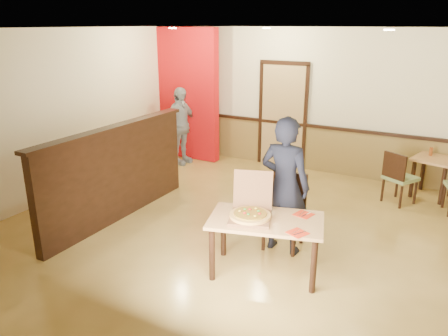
# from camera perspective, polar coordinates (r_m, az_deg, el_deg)

# --- Properties ---
(floor) EXTENTS (7.00, 7.00, 0.00)m
(floor) POSITION_cam_1_polar(r_m,az_deg,el_deg) (6.12, 2.22, -9.51)
(floor) COLOR tan
(floor) RESTS_ON ground
(ceiling) EXTENTS (7.00, 7.00, 0.00)m
(ceiling) POSITION_cam_1_polar(r_m,az_deg,el_deg) (5.41, 2.60, 17.71)
(ceiling) COLOR black
(ceiling) RESTS_ON wall_back
(wall_back) EXTENTS (7.00, 0.00, 7.00)m
(wall_back) POSITION_cam_1_polar(r_m,az_deg,el_deg) (8.81, 12.77, 8.39)
(wall_back) COLOR #FAEDC3
(wall_back) RESTS_ON floor
(wall_left) EXTENTS (0.00, 7.00, 7.00)m
(wall_left) POSITION_cam_1_polar(r_m,az_deg,el_deg) (7.78, -21.47, 6.29)
(wall_left) COLOR #FAEDC3
(wall_left) RESTS_ON floor
(wainscot_back) EXTENTS (7.00, 0.04, 0.90)m
(wainscot_back) POSITION_cam_1_polar(r_m,az_deg,el_deg) (8.99, 12.29, 2.40)
(wainscot_back) COLOR olive
(wainscot_back) RESTS_ON floor
(chair_rail_back) EXTENTS (7.00, 0.06, 0.06)m
(chair_rail_back) POSITION_cam_1_polar(r_m,az_deg,el_deg) (8.85, 12.46, 5.29)
(chair_rail_back) COLOR black
(chair_rail_back) RESTS_ON wall_back
(back_door) EXTENTS (0.90, 0.06, 2.10)m
(back_door) POSITION_cam_1_polar(r_m,az_deg,el_deg) (9.08, 7.68, 6.73)
(back_door) COLOR tan
(back_door) RESTS_ON wall_back
(booth_partition) EXTENTS (0.20, 3.10, 1.44)m
(booth_partition) POSITION_cam_1_polar(r_m,az_deg,el_deg) (6.75, -13.84, -0.53)
(booth_partition) COLOR black
(booth_partition) RESTS_ON floor
(red_accent_panel) EXTENTS (1.60, 0.20, 2.78)m
(red_accent_panel) POSITION_cam_1_polar(r_m,az_deg,el_deg) (9.58, -5.19, 9.55)
(red_accent_panel) COLOR #BB0D11
(red_accent_panel) RESTS_ON floor
(spot_a) EXTENTS (0.14, 0.14, 0.02)m
(spot_a) POSITION_cam_1_polar(r_m,az_deg,el_deg) (8.14, -6.74, 17.70)
(spot_a) COLOR #FFDFB2
(spot_a) RESTS_ON ceiling
(spot_b) EXTENTS (0.14, 0.14, 0.02)m
(spot_b) POSITION_cam_1_polar(r_m,az_deg,el_deg) (8.01, 5.58, 17.73)
(spot_b) COLOR #FFDFB2
(spot_b) RESTS_ON ceiling
(spot_c) EXTENTS (0.14, 0.14, 0.02)m
(spot_c) POSITION_cam_1_polar(r_m,az_deg,el_deg) (6.42, 20.77, 16.53)
(spot_c) COLOR #FFDFB2
(spot_c) RESTS_ON ceiling
(main_table) EXTENTS (1.47, 1.08, 0.70)m
(main_table) POSITION_cam_1_polar(r_m,az_deg,el_deg) (5.17, 5.47, -7.72)
(main_table) COLOR tan
(main_table) RESTS_ON floor
(diner_chair) EXTENTS (0.52, 0.52, 0.99)m
(diner_chair) POSITION_cam_1_polar(r_m,az_deg,el_deg) (5.87, 8.07, -5.11)
(diner_chair) COLOR olive
(diner_chair) RESTS_ON floor
(side_chair_left) EXTENTS (0.60, 0.60, 0.89)m
(side_chair_left) POSITION_cam_1_polar(r_m,az_deg,el_deg) (7.70, 21.81, -0.96)
(side_chair_left) COLOR olive
(side_chair_left) RESTS_ON floor
(side_table) EXTENTS (0.79, 0.79, 0.70)m
(side_table) POSITION_cam_1_polar(r_m,az_deg,el_deg) (8.24, 25.74, 0.03)
(side_table) COLOR tan
(side_table) RESTS_ON floor
(diner) EXTENTS (0.67, 0.45, 1.80)m
(diner) POSITION_cam_1_polar(r_m,az_deg,el_deg) (5.59, 7.93, -2.32)
(diner) COLOR black
(diner) RESTS_ON floor
(passerby) EXTENTS (0.54, 1.00, 1.62)m
(passerby) POSITION_cam_1_polar(r_m,az_deg,el_deg) (9.23, -5.74, 5.47)
(passerby) COLOR gray
(passerby) RESTS_ON floor
(pizza_box) EXTENTS (0.62, 0.68, 0.50)m
(pizza_box) POSITION_cam_1_polar(r_m,az_deg,el_deg) (5.12, 3.49, -5.82)
(pizza_box) COLOR brown
(pizza_box) RESTS_ON main_table
(pizza) EXTENTS (0.55, 0.55, 0.03)m
(pizza) POSITION_cam_1_polar(r_m,az_deg,el_deg) (5.08, 3.43, -6.19)
(pizza) COLOR gold
(pizza) RESTS_ON pizza_box
(napkin_near) EXTENTS (0.26, 0.26, 0.01)m
(napkin_near) POSITION_cam_1_polar(r_m,az_deg,el_deg) (4.84, 9.57, -8.35)
(napkin_near) COLOR red
(napkin_near) RESTS_ON main_table
(napkin_far) EXTENTS (0.24, 0.24, 0.01)m
(napkin_far) POSITION_cam_1_polar(r_m,az_deg,el_deg) (5.29, 10.36, -5.98)
(napkin_far) COLOR red
(napkin_far) RESTS_ON main_table
(condiment) EXTENTS (0.06, 0.06, 0.14)m
(condiment) POSITION_cam_1_polar(r_m,az_deg,el_deg) (8.30, 25.41, 1.96)
(condiment) COLOR brown
(condiment) RESTS_ON side_table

